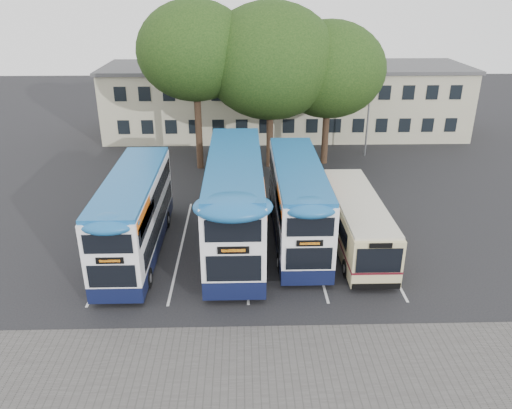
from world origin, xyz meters
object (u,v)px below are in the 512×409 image
object	(u,v)px
tree_mid	(271,61)
bus_single	(356,219)
lamp_post	(370,93)
bus_dd_right	(297,199)
bus_dd_left	(134,212)
tree_left	(195,51)
bus_dd_mid	(235,198)
tree_right	(329,70)

from	to	relation	value
tree_mid	bus_single	distance (m)	14.73
lamp_post	bus_dd_right	distance (m)	16.19
bus_dd_left	bus_dd_right	size ratio (longest dim) A/B	0.98
tree_left	tree_mid	world-z (taller)	tree_left
bus_single	bus_dd_mid	bearing A→B (deg)	176.78
bus_dd_right	tree_mid	bearing A→B (deg)	94.04
bus_dd_left	tree_left	bearing A→B (deg)	80.21
tree_mid	bus_single	world-z (taller)	tree_mid
lamp_post	bus_dd_left	distance (m)	22.11
tree_left	bus_dd_right	world-z (taller)	tree_left
bus_dd_right	bus_dd_left	bearing A→B (deg)	-171.27
tree_right	bus_dd_right	size ratio (longest dim) A/B	1.03
lamp_post	tree_right	size ratio (longest dim) A/B	0.85
tree_left	bus_dd_left	distance (m)	14.63
bus_dd_left	bus_dd_mid	world-z (taller)	bus_dd_mid
tree_mid	bus_dd_left	bearing A→B (deg)	-119.59
tree_mid	tree_right	xyz separation A→B (m)	(4.28, 0.66, -0.70)
bus_dd_left	bus_dd_mid	size ratio (longest dim) A/B	0.87
tree_mid	bus_dd_left	distance (m)	16.19
bus_dd_right	tree_left	bearing A→B (deg)	117.49
tree_left	bus_single	distance (m)	17.03
tree_mid	bus_single	bearing A→B (deg)	-73.10
tree_mid	bus_single	size ratio (longest dim) A/B	1.30
lamp_post	bus_single	xyz separation A→B (m)	(-4.02, -15.12, -3.53)
tree_right	bus_single	world-z (taller)	tree_right
tree_mid	lamp_post	bearing A→B (deg)	16.70
tree_mid	tree_right	distance (m)	4.39
tree_right	tree_left	bearing A→B (deg)	-174.83
lamp_post	tree_left	distance (m)	13.85
lamp_post	bus_single	distance (m)	16.04
tree_left	bus_dd_left	size ratio (longest dim) A/B	1.20
bus_dd_left	bus_dd_right	distance (m)	8.46
lamp_post	bus_dd_left	size ratio (longest dim) A/B	0.90
lamp_post	tree_mid	bearing A→B (deg)	-163.30
tree_left	tree_right	size ratio (longest dim) A/B	1.13
lamp_post	tree_mid	world-z (taller)	tree_mid
bus_dd_left	bus_single	size ratio (longest dim) A/B	1.09
lamp_post	bus_dd_left	world-z (taller)	lamp_post
tree_right	bus_dd_mid	distance (m)	15.36
bus_dd_mid	bus_single	xyz separation A→B (m)	(6.33, -0.36, -1.11)
tree_left	bus_dd_right	size ratio (longest dim) A/B	1.17
bus_dd_mid	bus_single	bearing A→B (deg)	-3.22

